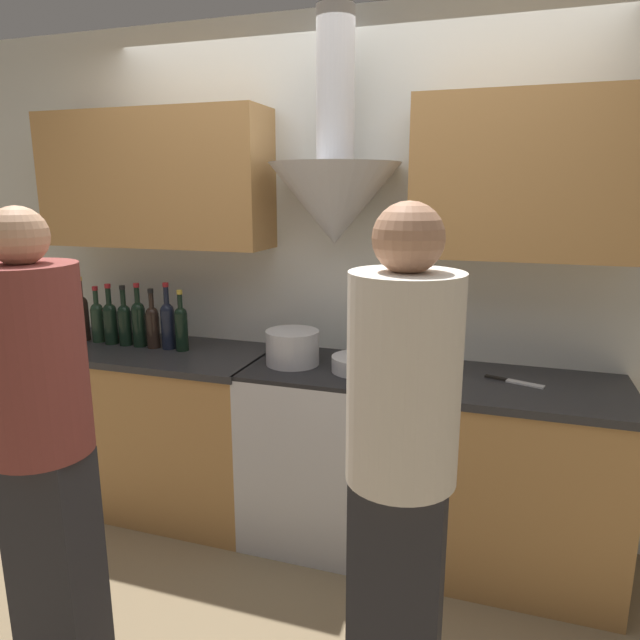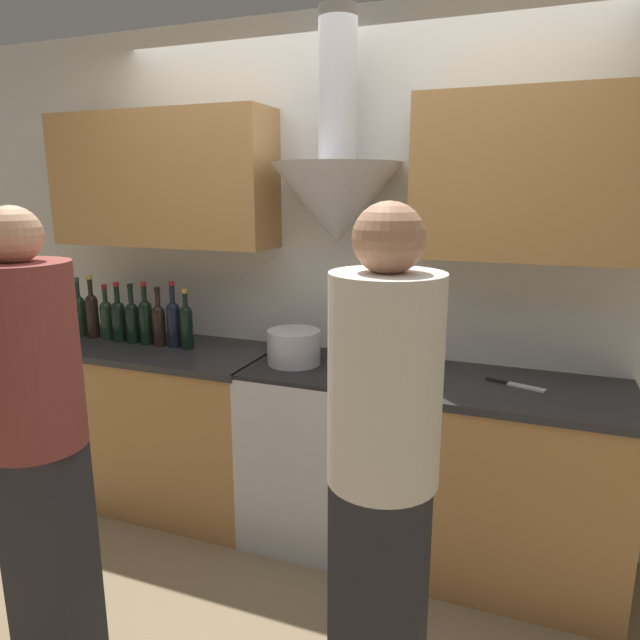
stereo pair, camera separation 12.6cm
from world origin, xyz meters
The scene contains 20 objects.
ground_plane centered at (0.00, 0.00, 0.00)m, with size 12.00×12.00×0.00m, color #847051.
wall_back centered at (-0.05, 0.60, 1.47)m, with size 8.40×0.63×2.60m.
counter_left centered at (-1.01, 0.33, 0.46)m, with size 1.29×0.62×0.91m.
counter_right centered at (0.87, 0.33, 0.46)m, with size 1.01×0.62×0.91m.
stove_range centered at (0.00, 0.33, 0.46)m, with size 0.74×0.60×0.91m.
wine_bottle_0 centered at (-1.56, 0.37, 1.05)m, with size 0.08×0.08×0.34m.
wine_bottle_1 centered at (-1.46, 0.36, 1.06)m, with size 0.07×0.07×0.36m.
wine_bottle_2 centered at (-1.36, 0.36, 1.04)m, with size 0.07×0.07×0.32m.
wine_bottle_3 centered at (-1.26, 0.35, 1.04)m, with size 0.08×0.08×0.34m.
wine_bottle_4 centered at (-1.17, 0.35, 1.04)m, with size 0.07×0.07×0.33m.
wine_bottle_5 centered at (-1.08, 0.36, 1.05)m, with size 0.07×0.07×0.35m.
wine_bottle_6 centered at (-0.99, 0.35, 1.04)m, with size 0.07×0.07×0.32m.
wine_bottle_7 centered at (-0.90, 0.36, 1.05)m, with size 0.07×0.07×0.36m.
wine_bottle_8 centered at (-0.81, 0.35, 1.05)m, with size 0.07×0.07×0.33m.
stock_pot centered at (-0.17, 0.31, 1.00)m, with size 0.26×0.26×0.17m.
mixing_bowl centered at (0.17, 0.29, 0.95)m, with size 0.25×0.25×0.07m.
orange_fruit centered at (0.52, 0.17, 0.95)m, with size 0.08×0.08×0.08m.
chefs_knife centered at (0.87, 0.35, 0.92)m, with size 0.26×0.11×0.01m.
person_foreground_left centered at (-0.60, -0.85, 0.94)m, with size 0.33×0.33×1.70m.
person_foreground_right centered at (0.55, -0.71, 0.96)m, with size 0.32×0.32×1.72m.
Camera 2 is at (0.92, -2.16, 1.75)m, focal length 32.00 mm.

